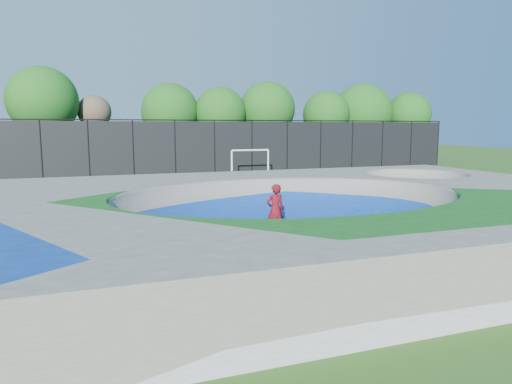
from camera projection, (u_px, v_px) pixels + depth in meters
ground at (291, 239)px, 14.31m from camera, size 120.00×120.00×0.00m
skate_deck at (291, 216)px, 14.21m from camera, size 22.00×14.00×1.50m
skater at (275, 210)px, 14.64m from camera, size 0.64×0.44×1.69m
skateboard at (275, 235)px, 14.75m from camera, size 0.79×0.25×0.05m
soccer_goal at (250, 158)px, 32.75m from camera, size 2.89×0.12×1.91m
fence at (175, 146)px, 33.59m from camera, size 48.09×0.09×4.04m
treeline at (175, 109)px, 38.01m from camera, size 52.57×7.19×8.23m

